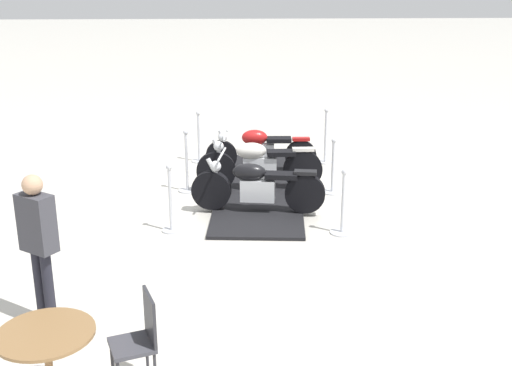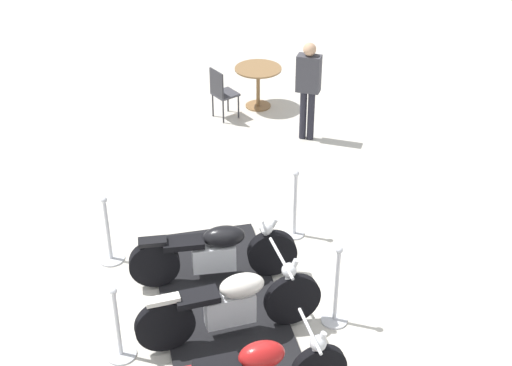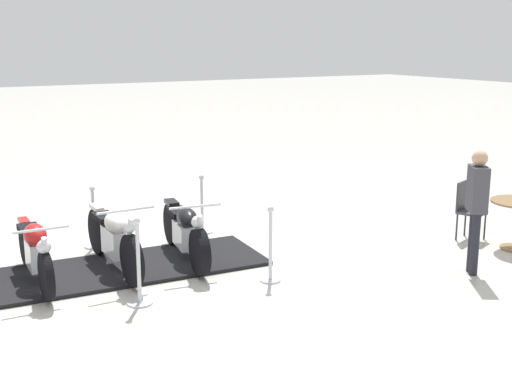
{
  "view_description": "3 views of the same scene",
  "coord_description": "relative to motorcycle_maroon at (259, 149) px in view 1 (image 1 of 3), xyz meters",
  "views": [
    {
      "loc": [
        10.9,
        -0.51,
        3.85
      ],
      "look_at": [
        1.93,
        -0.14,
        0.82
      ],
      "focal_mm": 45.28,
      "sensor_mm": 36.0,
      "label": 1
    },
    {
      "loc": [
        -6.32,
        1.62,
        6.26
      ],
      "look_at": [
        1.8,
        -0.87,
        0.94
      ],
      "focal_mm": 51.98,
      "sensor_mm": 36.0,
      "label": 2
    },
    {
      "loc": [
        -2.7,
        -8.77,
        3.27
      ],
      "look_at": [
        2.26,
        -0.14,
        1.09
      ],
      "focal_mm": 46.09,
      "sensor_mm": 36.0,
      "label": 3
    }
  ],
  "objects": [
    {
      "name": "ground_plane",
      "position": [
        1.07,
        -0.04,
        -0.5
      ],
      "size": [
        80.0,
        80.0,
        0.0
      ],
      "primitive_type": "plane",
      "color": "beige"
    },
    {
      "name": "motorcycle_black",
      "position": [
        2.14,
        -0.14,
        -0.02
      ],
      "size": [
        0.74,
        2.17,
        0.95
      ],
      "rotation": [
        0.0,
        0.0,
        -1.72
      ],
      "color": "black",
      "rests_on": "display_platform"
    },
    {
      "name": "display_platform",
      "position": [
        1.07,
        -0.04,
        -0.47
      ],
      "size": [
        4.45,
        1.78,
        0.05
      ],
      "primitive_type": "cube",
      "rotation": [
        0.0,
        0.0,
        -0.07
      ],
      "color": "black",
      "rests_on": "ground_plane"
    },
    {
      "name": "stanchion_right_rear",
      "position": [
        2.82,
        -1.47,
        -0.12
      ],
      "size": [
        0.29,
        0.29,
        1.07
      ],
      "color": "silver",
      "rests_on": "ground_plane"
    },
    {
      "name": "bystander_person",
      "position": [
        5.48,
        -2.64,
        0.56
      ],
      "size": [
        0.41,
        0.45,
        1.78
      ],
      "rotation": [
        0.0,
        0.0,
        2.55
      ],
      "color": "#23232D",
      "rests_on": "ground_plane"
    },
    {
      "name": "cafe_table",
      "position": [
        6.95,
        -2.2,
        0.1
      ],
      "size": [
        0.88,
        0.88,
        0.79
      ],
      "color": "olive",
      "rests_on": "ground_plane"
    },
    {
      "name": "motorcycle_maroon",
      "position": [
        0.0,
        0.0,
        0.0
      ],
      "size": [
        0.69,
        2.15,
        0.9
      ],
      "rotation": [
        0.0,
        0.0,
        -1.6
      ],
      "color": "black",
      "rests_on": "display_platform"
    },
    {
      "name": "cafe_chair_near_table",
      "position": [
        6.67,
        -1.42,
        0.05
      ],
      "size": [
        0.51,
        0.51,
        0.97
      ],
      "rotation": [
        0.0,
        0.0,
        -1.23
      ],
      "color": "#2D2D33",
      "rests_on": "ground_plane"
    },
    {
      "name": "stanchion_left_front",
      "position": [
        -0.68,
        1.39,
        -0.09
      ],
      "size": [
        0.29,
        0.29,
        1.15
      ],
      "color": "silver",
      "rests_on": "ground_plane"
    },
    {
      "name": "stanchion_left_rear",
      "position": [
        3.01,
        1.12,
        -0.2
      ],
      "size": [
        0.36,
        0.36,
        1.02
      ],
      "color": "silver",
      "rests_on": "ground_plane"
    },
    {
      "name": "stanchion_left_mid",
      "position": [
        1.17,
        1.25,
        -0.2
      ],
      "size": [
        0.35,
        0.35,
        1.01
      ],
      "color": "silver",
      "rests_on": "ground_plane"
    },
    {
      "name": "stanchion_right_mid",
      "position": [
        0.98,
        -1.33,
        -0.13
      ],
      "size": [
        0.33,
        0.33,
        1.13
      ],
      "color": "silver",
      "rests_on": "ground_plane"
    },
    {
      "name": "stanchion_right_front",
      "position": [
        -0.86,
        -1.2,
        -0.15
      ],
      "size": [
        0.32,
        0.32,
        1.07
      ],
      "color": "silver",
      "rests_on": "ground_plane"
    },
    {
      "name": "motorcycle_cream",
      "position": [
        1.07,
        -0.07,
        0.03
      ],
      "size": [
        0.79,
        2.24,
        1.02
      ],
      "rotation": [
        0.0,
        0.0,
        -1.57
      ],
      "color": "black",
      "rests_on": "display_platform"
    }
  ]
}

